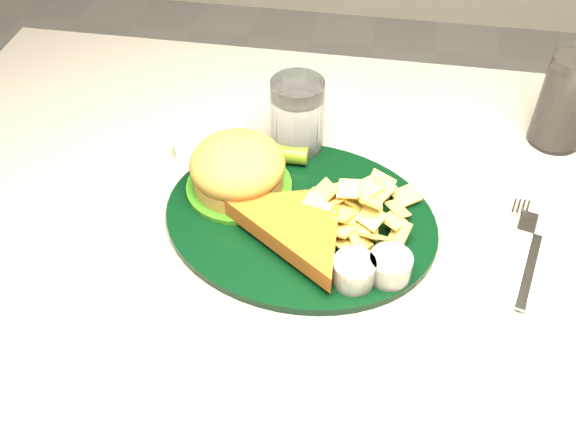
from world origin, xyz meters
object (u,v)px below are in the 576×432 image
at_px(water_glass, 297,118).
at_px(fork_napkin, 528,265).
at_px(cola_glass, 567,101).
at_px(table, 314,379).
at_px(dinner_plate, 300,199).

xyz_separation_m(water_glass, fork_napkin, (0.30, -0.17, -0.05)).
bearing_deg(water_glass, cola_glass, 13.59).
bearing_deg(cola_glass, fork_napkin, -102.93).
bearing_deg(table, cola_glass, 35.73).
distance_m(table, cola_glass, 0.58).
bearing_deg(water_glass, table, -67.66).
xyz_separation_m(table, water_glass, (-0.05, 0.13, 0.43)).
distance_m(dinner_plate, water_glass, 0.14).
distance_m(table, dinner_plate, 0.41).
relative_size(table, dinner_plate, 3.48).
height_order(table, water_glass, water_glass).
relative_size(table, fork_napkin, 7.46).
relative_size(water_glass, fork_napkin, 0.71).
bearing_deg(water_glass, dinner_plate, -79.35).
bearing_deg(cola_glass, dinner_plate, -146.06).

